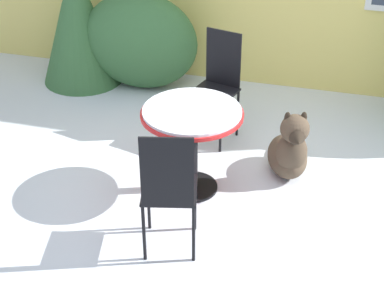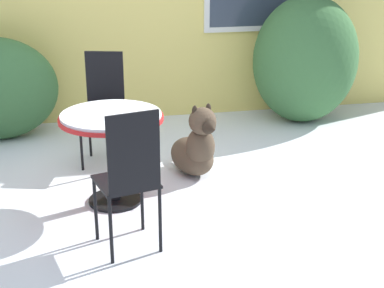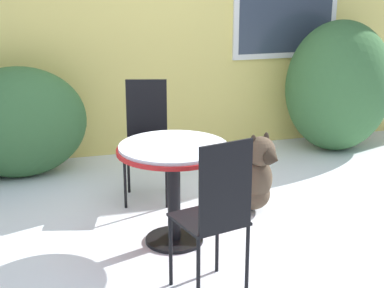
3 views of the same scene
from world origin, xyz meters
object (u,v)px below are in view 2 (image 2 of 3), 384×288
(patio_table, at_px, (112,131))
(dog, at_px, (196,149))
(patio_chair_near_table, at_px, (104,103))
(patio_chair_far_side, at_px, (129,176))

(patio_table, bearing_deg, dog, 27.50)
(patio_table, distance_m, patio_chair_near_table, 0.91)
(dog, bearing_deg, patio_chair_near_table, 129.22)
(patio_chair_near_table, relative_size, dog, 1.34)
(patio_table, height_order, dog, patio_table)
(patio_table, bearing_deg, patio_chair_far_side, -86.16)
(patio_chair_near_table, distance_m, dog, 0.97)
(patio_chair_far_side, height_order, dog, patio_chair_far_side)
(patio_chair_near_table, bearing_deg, patio_table, -74.79)
(patio_table, xyz_separation_m, dog, (0.75, 0.39, -0.35))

